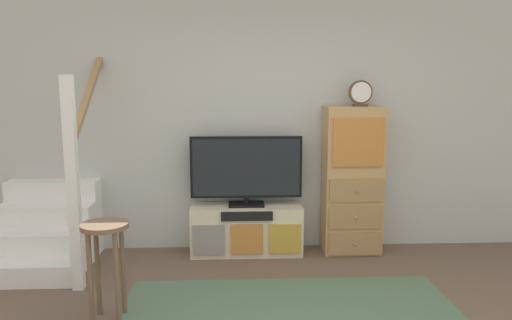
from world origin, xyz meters
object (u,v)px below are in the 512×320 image
Objects in this scene: side_cabinet at (352,181)px; bar_stool_near at (106,249)px; television at (246,169)px; desk_clock at (361,93)px; media_console at (247,230)px.

bar_stool_near is at bearing -147.31° from side_cabinet.
side_cabinet is at bearing -0.73° from television.
side_cabinet is at bearing 163.21° from desk_clock.
media_console is at bearing -90.00° from television.
side_cabinet is at bearing 32.69° from bar_stool_near.
desk_clock is (0.05, -0.01, 0.88)m from side_cabinet.
media_console is 1.74m from bar_stool_near.
desk_clock is 0.35× the size of bar_stool_near.
desk_clock is at bearing -16.79° from side_cabinet.
media_console is 1.00× the size of television.
television is 1.77m from bar_stool_near.
side_cabinet is 2.54m from bar_stool_near.
bar_stool_near is at bearing -127.78° from media_console.
television is at bearing 90.00° from media_console.
side_cabinet is 0.88m from desk_clock.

